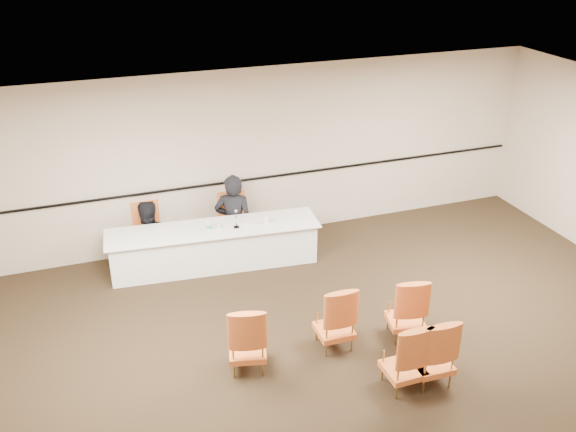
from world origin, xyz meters
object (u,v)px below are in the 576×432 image
at_px(aud_chair_front_mid, 335,316).
at_px(aud_chair_front_right, 406,307).
at_px(coffee_cup, 266,220).
at_px(panelist_second, 148,246).
at_px(aud_chair_back_mid, 405,354).
at_px(panelist_main_chair, 234,222).
at_px(aud_chair_back_right, 432,349).
at_px(panelist_second_chair, 147,232).
at_px(water_bottle, 208,224).
at_px(panel_table, 214,247).
at_px(drinking_glass, 219,226).
at_px(microphone, 236,220).
at_px(panelist_main, 234,224).
at_px(aud_chair_front_left, 247,337).

bearing_deg(aud_chair_front_mid, aud_chair_front_right, -5.87).
bearing_deg(aud_chair_front_right, coffee_cup, 125.01).
xyz_separation_m(panelist_second, aud_chair_back_mid, (2.41, -4.27, 0.25)).
distance_m(panelist_main_chair, aud_chair_back_right, 4.37).
bearing_deg(panelist_second_chair, water_bottle, -31.39).
height_order(panel_table, drinking_glass, drinking_glass).
distance_m(microphone, coffee_cup, 0.49).
xyz_separation_m(panel_table, aud_chair_back_right, (1.79, -3.68, 0.14)).
distance_m(drinking_glass, aud_chair_front_mid, 2.74).
height_order(panelist_second, water_bottle, panelist_second).
distance_m(panelist_main, aud_chair_back_right, 4.37).
relative_size(panel_table, aud_chair_front_mid, 3.57).
bearing_deg(aud_chair_back_mid, microphone, 106.70).
bearing_deg(drinking_glass, coffee_cup, -7.47).
bearing_deg(water_bottle, panelist_main_chair, 43.65).
relative_size(panelist_second_chair, aud_chair_front_left, 1.00).
height_order(drinking_glass, aud_chair_front_right, aud_chair_front_right).
height_order(coffee_cup, aud_chair_back_right, aud_chair_back_right).
xyz_separation_m(aud_chair_front_left, aud_chair_back_mid, (1.67, -0.98, 0.00)).
distance_m(panel_table, panelist_second, 1.16).
distance_m(panelist_second_chair, water_bottle, 1.16).
relative_size(panelist_main_chair, coffee_cup, 6.83).
distance_m(panelist_main, coffee_cup, 0.79).
height_order(panelist_second_chair, aud_chair_front_mid, same).
bearing_deg(aud_chair_back_right, aud_chair_front_left, 155.49).
height_order(panel_table, aud_chair_front_mid, aud_chair_front_mid).
bearing_deg(water_bottle, drinking_glass, -2.22).
xyz_separation_m(panelist_main_chair, aud_chair_back_right, (1.33, -4.16, 0.00)).
relative_size(panelist_second, aud_chair_front_right, 1.68).
distance_m(panelist_main_chair, coffee_cup, 0.78).
relative_size(aud_chair_front_mid, aud_chair_back_mid, 1.00).
bearing_deg(panelist_main, panelist_second, 19.16).
xyz_separation_m(panel_table, drinking_glass, (0.08, -0.06, 0.39)).
relative_size(panel_table, panelist_main_chair, 3.57).
bearing_deg(panelist_main_chair, panel_table, -129.06).
bearing_deg(aud_chair_front_left, aud_chair_front_right, 11.68).
relative_size(panelist_main_chair, panelist_second, 0.60).
distance_m(aud_chair_front_mid, aud_chair_front_right, 1.00).
bearing_deg(aud_chair_back_mid, aud_chair_back_right, -3.92).
relative_size(panel_table, microphone, 13.21).
relative_size(aud_chair_front_mid, aud_chair_back_right, 1.00).
height_order(panelist_main, drinking_glass, panelist_main).
bearing_deg(aud_chair_front_right, panelist_main_chair, 126.40).
xyz_separation_m(panel_table, aud_chair_front_mid, (0.97, -2.64, 0.14)).
xyz_separation_m(panelist_main_chair, aud_chair_back_mid, (0.96, -4.14, 0.00)).
bearing_deg(aud_chair_front_left, aud_chair_back_right, -12.36).
relative_size(panelist_second, aud_chair_front_left, 1.68).
relative_size(aud_chair_front_left, aud_chair_back_right, 1.00).
height_order(panelist_main_chair, panelist_second, panelist_second).
distance_m(microphone, aud_chair_back_right, 3.86).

